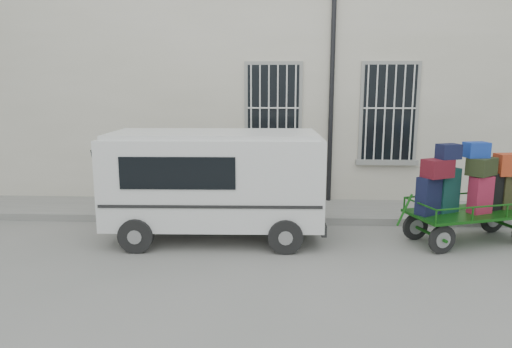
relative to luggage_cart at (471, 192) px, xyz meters
The scene contains 5 objects.
ground 3.41m from the luggage_cart, behind, with size 80.00×80.00×0.00m, color slate.
building 6.37m from the luggage_cart, 122.56° to the left, with size 24.00×5.15×6.00m.
sidewalk 3.81m from the luggage_cart, 151.20° to the left, with size 24.00×1.70×0.15m, color slate.
luggage_cart is the anchor object (origin of this frame).
van 4.71m from the luggage_cart, behind, with size 4.09×1.94×2.03m.
Camera 1 is at (-0.26, -7.88, 2.82)m, focal length 32.00 mm.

